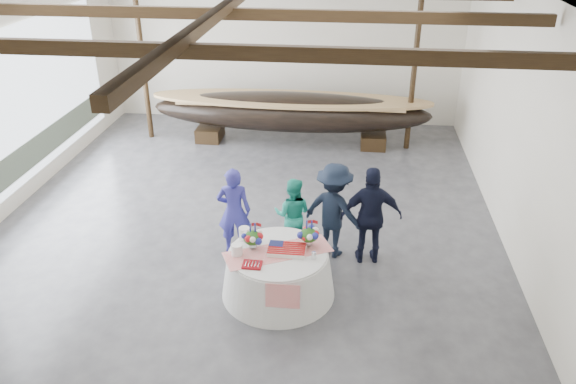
# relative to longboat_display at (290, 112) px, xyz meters

# --- Properties ---
(floor) EXTENTS (10.00, 12.00, 0.01)m
(floor) POSITION_rel_longboat_display_xyz_m (-0.40, -4.17, -0.89)
(floor) COLOR #3D3D42
(floor) RESTS_ON ground
(wall_back) EXTENTS (10.00, 0.02, 4.50)m
(wall_back) POSITION_rel_longboat_display_xyz_m (-0.40, 1.83, 1.36)
(wall_back) COLOR silver
(wall_back) RESTS_ON ground
(wall_front) EXTENTS (10.00, 0.02, 4.50)m
(wall_front) POSITION_rel_longboat_display_xyz_m (-0.40, -10.17, 1.36)
(wall_front) COLOR silver
(wall_front) RESTS_ON ground
(wall_right) EXTENTS (0.02, 12.00, 4.50)m
(wall_right) POSITION_rel_longboat_display_xyz_m (4.60, -4.17, 1.36)
(wall_right) COLOR silver
(wall_right) RESTS_ON ground
(pavilion_structure) EXTENTS (9.80, 11.76, 4.50)m
(pavilion_structure) POSITION_rel_longboat_display_xyz_m (-0.40, -3.44, 3.12)
(pavilion_structure) COLOR black
(pavilion_structure) RESTS_ON ground
(open_bay) EXTENTS (0.03, 7.00, 3.20)m
(open_bay) POSITION_rel_longboat_display_xyz_m (-5.34, -3.17, 0.94)
(open_bay) COLOR silver
(open_bay) RESTS_ON ground
(longboat_display) EXTENTS (7.40, 1.48, 1.39)m
(longboat_display) POSITION_rel_longboat_display_xyz_m (0.00, 0.00, 0.00)
(longboat_display) COLOR black
(longboat_display) RESTS_ON ground
(banquet_table) EXTENTS (1.87, 1.87, 0.80)m
(banquet_table) POSITION_rel_longboat_display_xyz_m (0.54, -6.59, -0.49)
(banquet_table) COLOR silver
(banquet_table) RESTS_ON ground
(tabletop_items) EXTENTS (1.80, 1.25, 0.40)m
(tabletop_items) POSITION_rel_longboat_display_xyz_m (0.50, -6.48, 0.06)
(tabletop_items) COLOR red
(tabletop_items) RESTS_ON banquet_table
(guest_woman_blue) EXTENTS (0.65, 0.47, 1.69)m
(guest_woman_blue) POSITION_rel_longboat_display_xyz_m (-0.42, -5.41, -0.04)
(guest_woman_blue) COLOR navy
(guest_woman_blue) RESTS_ON ground
(guest_woman_teal) EXTENTS (0.74, 0.59, 1.43)m
(guest_woman_teal) POSITION_rel_longboat_display_xyz_m (0.62, -5.19, -0.17)
(guest_woman_teal) COLOR teal
(guest_woman_teal) RESTS_ON ground
(guest_man_left) EXTENTS (1.34, 1.11, 1.80)m
(guest_man_left) POSITION_rel_longboat_display_xyz_m (1.37, -5.29, 0.01)
(guest_man_left) COLOR black
(guest_man_left) RESTS_ON ground
(guest_man_right) EXTENTS (1.12, 0.57, 1.84)m
(guest_man_right) POSITION_rel_longboat_display_xyz_m (2.03, -5.44, 0.03)
(guest_man_right) COLOR black
(guest_man_right) RESTS_ON ground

